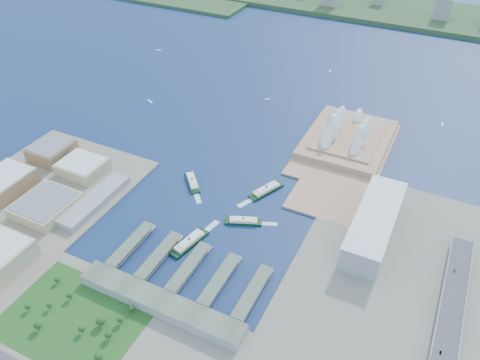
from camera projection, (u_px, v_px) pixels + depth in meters
The scene contains 24 objects.
ground at pixel (210, 228), 615.43m from camera, with size 3000.00×3000.00×0.00m, color #0E2442.
west_land at pixel (9, 218), 627.88m from camera, with size 220.00×390.00×3.00m, color #786F5C.
south_land at pixel (106, 358), 465.91m from camera, with size 720.00×180.00×3.00m, color #786F5C.
east_land at pixel (384, 326), 494.97m from camera, with size 240.00×500.00×3.00m, color #786F5C.
peninsula at pixel (345, 148), 760.79m from camera, with size 135.00×220.00×3.00m, color #A57C5A.
far_shore at pixel (381, 8), 1305.21m from camera, with size 2200.00×260.00×12.00m, color #2D4926.
opera_house at pixel (350, 126), 757.11m from camera, with size 134.00×180.00×58.00m, color white, non-canonical shape.
toaster_building at pixel (374, 224), 591.08m from camera, with size 45.00×155.00×35.00m, color gray.
expressway at pixel (444, 353), 462.30m from camera, with size 26.00×340.00×11.85m, color gray, non-canonical shape.
west_buildings at pixel (26, 195), 643.45m from camera, with size 200.00×280.00×27.00m, color #8F6B47, non-canonical shape.
ferry_wharves at pixel (189, 268), 554.60m from camera, with size 184.00×90.00×9.30m, color #4B5742, non-canonical shape.
terminal_building at pixel (161, 303), 509.12m from camera, with size 200.00×28.00×12.00m, color gray.
park at pixel (72, 314), 495.28m from camera, with size 150.00×110.00×16.00m, color #194714, non-canonical shape.
ferry_a at pixel (192, 181), 687.95m from camera, with size 13.17×51.76×9.79m, color black, non-canonical shape.
ferry_b at pixel (266, 189), 672.00m from camera, with size 14.41×56.61×10.71m, color black, non-canonical shape.
ferry_c at pixel (189, 241), 588.91m from camera, with size 14.95×58.73×11.10m, color black, non-canonical shape.
ferry_d at pixel (243, 220), 620.93m from camera, with size 12.47×48.99×9.26m, color black, non-canonical shape.
boat_a at pixel (150, 101), 887.29m from camera, with size 3.60×14.41×2.78m, color white, non-canonical shape.
boat_b at pixel (267, 99), 893.71m from camera, with size 3.46×9.87×2.67m, color white, non-canonical shape.
boat_c at pixel (442, 124), 821.26m from camera, with size 3.25×11.15×2.51m, color white, non-canonical shape.
boat_d at pixel (158, 50), 1083.39m from camera, with size 3.06×13.98×2.36m, color white, non-canonical shape.
boat_e at pixel (330, 71), 993.95m from camera, with size 2.98×9.35×2.30m, color white, non-canonical shape.
car_b at pixel (440, 353), 455.06m from camera, with size 1.42×4.07×1.34m, color slate.
car_c at pixel (455, 271), 536.89m from camera, with size 2.00×4.91×1.43m, color slate.
Camera 1 is at (234.61, -382.84, 427.52)m, focal length 35.00 mm.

